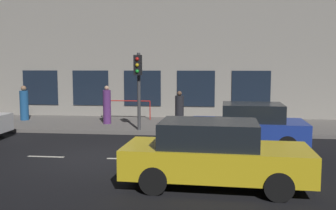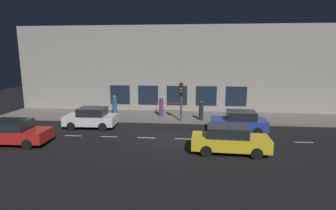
{
  "view_description": "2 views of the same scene",
  "coord_description": "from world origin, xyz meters",
  "px_view_note": "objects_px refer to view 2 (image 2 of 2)",
  "views": [
    {
      "loc": [
        -11.13,
        -3.56,
        2.89
      ],
      "look_at": [
        2.07,
        -2.09,
        1.49
      ],
      "focal_mm": 39.81,
      "sensor_mm": 36.0,
      "label": 1
    },
    {
      "loc": [
        -17.29,
        -1.53,
        5.56
      ],
      "look_at": [
        1.35,
        0.21,
        2.06
      ],
      "focal_mm": 28.44,
      "sensor_mm": 36.0,
      "label": 2
    }
  ],
  "objects_px": {
    "traffic_light": "(181,94)",
    "pedestrian_1": "(161,107)",
    "pedestrian_0": "(115,105)",
    "parked_car_3": "(239,122)",
    "parked_car_1": "(229,139)",
    "parked_car_2": "(91,118)",
    "pedestrian_2": "(201,111)",
    "parked_car_0": "(14,132)"
  },
  "relations": [
    {
      "from": "parked_car_0",
      "to": "parked_car_2",
      "type": "relative_size",
      "value": 1.09
    },
    {
      "from": "parked_car_2",
      "to": "parked_car_3",
      "type": "distance_m",
      "value": 11.25
    },
    {
      "from": "pedestrian_2",
      "to": "parked_car_1",
      "type": "bearing_deg",
      "value": 56.24
    },
    {
      "from": "parked_car_3",
      "to": "pedestrian_2",
      "type": "relative_size",
      "value": 2.44
    },
    {
      "from": "parked_car_2",
      "to": "traffic_light",
      "type": "bearing_deg",
      "value": -74.41
    },
    {
      "from": "parked_car_1",
      "to": "pedestrian_0",
      "type": "relative_size",
      "value": 2.57
    },
    {
      "from": "parked_car_1",
      "to": "parked_car_2",
      "type": "bearing_deg",
      "value": -111.81
    },
    {
      "from": "pedestrian_1",
      "to": "pedestrian_2",
      "type": "height_order",
      "value": "pedestrian_1"
    },
    {
      "from": "parked_car_1",
      "to": "pedestrian_2",
      "type": "relative_size",
      "value": 2.71
    },
    {
      "from": "parked_car_0",
      "to": "parked_car_1",
      "type": "relative_size",
      "value": 0.96
    },
    {
      "from": "parked_car_1",
      "to": "pedestrian_2",
      "type": "distance_m",
      "value": 7.37
    },
    {
      "from": "pedestrian_0",
      "to": "parked_car_0",
      "type": "bearing_deg",
      "value": -92.79
    },
    {
      "from": "parked_car_0",
      "to": "parked_car_2",
      "type": "distance_m",
      "value": 5.48
    },
    {
      "from": "traffic_light",
      "to": "parked_car_1",
      "type": "xyz_separation_m",
      "value": [
        -6.61,
        -3.1,
        -1.62
      ]
    },
    {
      "from": "pedestrian_0",
      "to": "pedestrian_1",
      "type": "distance_m",
      "value": 4.54
    },
    {
      "from": "parked_car_2",
      "to": "pedestrian_2",
      "type": "height_order",
      "value": "pedestrian_2"
    },
    {
      "from": "parked_car_3",
      "to": "pedestrian_2",
      "type": "distance_m",
      "value": 3.96
    },
    {
      "from": "parked_car_1",
      "to": "pedestrian_1",
      "type": "relative_size",
      "value": 2.48
    },
    {
      "from": "parked_car_3",
      "to": "pedestrian_2",
      "type": "height_order",
      "value": "pedestrian_2"
    },
    {
      "from": "traffic_light",
      "to": "parked_car_1",
      "type": "height_order",
      "value": "traffic_light"
    },
    {
      "from": "parked_car_0",
      "to": "parked_car_2",
      "type": "height_order",
      "value": "same"
    },
    {
      "from": "pedestrian_1",
      "to": "parked_car_1",
      "type": "bearing_deg",
      "value": 41.67
    },
    {
      "from": "pedestrian_0",
      "to": "traffic_light",
      "type": "bearing_deg",
      "value": 0.75
    },
    {
      "from": "parked_car_1",
      "to": "parked_car_3",
      "type": "bearing_deg",
      "value": 166.32
    },
    {
      "from": "parked_car_2",
      "to": "pedestrian_0",
      "type": "bearing_deg",
      "value": -8.34
    },
    {
      "from": "traffic_light",
      "to": "pedestrian_1",
      "type": "xyz_separation_m",
      "value": [
        1.67,
        1.84,
        -1.43
      ]
    },
    {
      "from": "parked_car_0",
      "to": "pedestrian_1",
      "type": "distance_m",
      "value": 11.66
    },
    {
      "from": "parked_car_0",
      "to": "parked_car_2",
      "type": "xyz_separation_m",
      "value": [
        4.34,
        -3.35,
        -0.0
      ]
    },
    {
      "from": "parked_car_0",
      "to": "pedestrian_1",
      "type": "xyz_separation_m",
      "value": [
        8.08,
        -8.4,
        0.19
      ]
    },
    {
      "from": "pedestrian_1",
      "to": "pedestrian_2",
      "type": "relative_size",
      "value": 1.09
    },
    {
      "from": "parked_car_1",
      "to": "parked_car_3",
      "type": "distance_m",
      "value": 4.49
    },
    {
      "from": "parked_car_0",
      "to": "pedestrian_1",
      "type": "height_order",
      "value": "pedestrian_1"
    },
    {
      "from": "pedestrian_2",
      "to": "traffic_light",
      "type": "bearing_deg",
      "value": -24.59
    },
    {
      "from": "traffic_light",
      "to": "parked_car_2",
      "type": "relative_size",
      "value": 0.83
    },
    {
      "from": "pedestrian_1",
      "to": "traffic_light",
      "type": "bearing_deg",
      "value": 58.64
    },
    {
      "from": "traffic_light",
      "to": "parked_car_2",
      "type": "xyz_separation_m",
      "value": [
        -2.07,
        6.89,
        -1.62
      ]
    },
    {
      "from": "traffic_light",
      "to": "pedestrian_0",
      "type": "height_order",
      "value": "traffic_light"
    },
    {
      "from": "parked_car_2",
      "to": "pedestrian_2",
      "type": "bearing_deg",
      "value": -73.71
    },
    {
      "from": "parked_car_2",
      "to": "parked_car_3",
      "type": "relative_size",
      "value": 0.98
    },
    {
      "from": "parked_car_3",
      "to": "pedestrian_1",
      "type": "bearing_deg",
      "value": 59.85
    },
    {
      "from": "parked_car_1",
      "to": "pedestrian_1",
      "type": "bearing_deg",
      "value": -146.55
    },
    {
      "from": "parked_car_3",
      "to": "pedestrian_2",
      "type": "xyz_separation_m",
      "value": [
        2.92,
        2.67,
        0.12
      ]
    }
  ]
}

